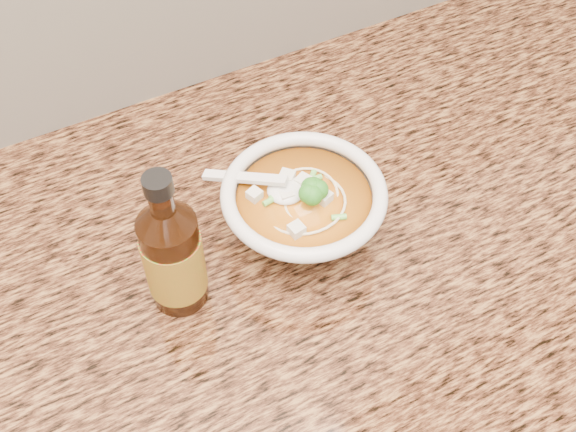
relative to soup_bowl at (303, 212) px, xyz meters
name	(u,v)px	position (x,y,z in m)	size (l,w,h in m)	color
counter_slab	(97,328)	(-0.26, 0.00, -0.06)	(4.00, 0.68, 0.04)	olive
soup_bowl	(303,212)	(0.00, 0.00, 0.00)	(0.19, 0.19, 0.10)	white
hot_sauce_bottle	(173,256)	(-0.16, -0.01, 0.03)	(0.08, 0.08, 0.19)	#3B1908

